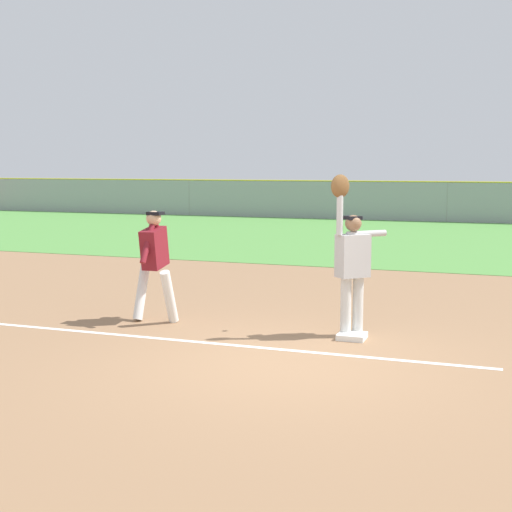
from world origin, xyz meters
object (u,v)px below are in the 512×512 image
object	(u,v)px
first_base	(352,336)
parked_car_white	(299,200)
fielder	(352,258)
runner	(154,258)
baseball	(341,185)
parked_car_blue	(398,201)

from	to	relation	value
first_base	parked_car_white	bearing A→B (deg)	107.95
fielder	runner	distance (m)	3.04
fielder	baseball	distance (m)	1.08
fielder	parked_car_blue	world-z (taller)	fielder
first_base	runner	size ratio (longest dim) A/B	0.22
baseball	fielder	bearing A→B (deg)	-53.84
fielder	runner	xyz separation A→B (m)	(-3.03, -0.09, -0.12)
first_base	fielder	distance (m)	1.09
first_base	runner	xyz separation A→B (m)	(-3.09, 0.05, 0.96)
baseball	parked_car_white	distance (m)	25.49
baseball	first_base	bearing A→B (deg)	-57.63
fielder	parked_car_white	distance (m)	25.85
baseball	parked_car_white	xyz separation A→B (m)	(-7.71, 24.25, -1.44)
first_base	parked_car_white	world-z (taller)	parked_car_white
parked_car_white	parked_car_blue	size ratio (longest dim) A/B	0.99
fielder	baseball	bearing A→B (deg)	-7.75
first_base	parked_car_blue	xyz separation A→B (m)	(-3.14, 25.36, 0.63)
parked_car_white	parked_car_blue	xyz separation A→B (m)	(4.87, 0.63, 0.00)
first_base	baseball	distance (m)	2.16
fielder	baseball	xyz separation A→B (m)	(-0.25, 0.34, 1.00)
runner	parked_car_blue	distance (m)	25.32
fielder	baseball	world-z (taller)	fielder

